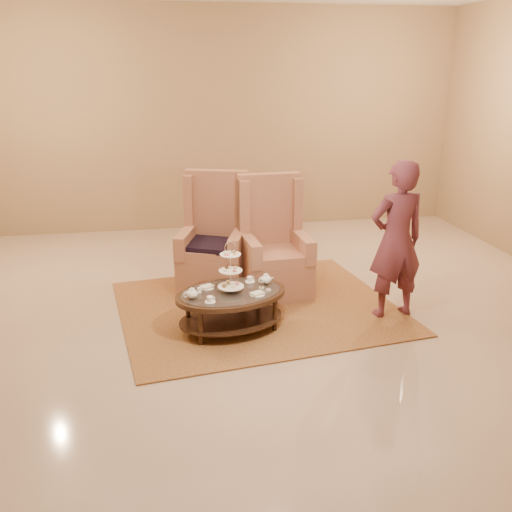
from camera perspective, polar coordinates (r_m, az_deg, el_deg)
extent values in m
plane|color=tan|center=(5.97, 0.18, -7.19)|extent=(8.00, 8.00, 0.00)
cube|color=beige|center=(5.97, 0.18, -7.19)|extent=(8.00, 8.00, 0.02)
cube|color=#967752|center=(9.37, -4.30, 13.35)|extent=(8.00, 0.04, 3.50)
cube|color=olive|center=(6.42, 0.18, -5.16)|extent=(3.30, 2.88, 0.02)
cylinder|color=black|center=(5.54, -5.53, -7.22)|extent=(0.06, 0.06, 0.38)
cylinder|color=black|center=(5.81, 1.90, -5.88)|extent=(0.06, 0.06, 0.38)
cylinder|color=black|center=(5.90, -6.82, -5.61)|extent=(0.06, 0.06, 0.38)
cylinder|color=black|center=(6.15, 0.22, -4.43)|extent=(0.06, 0.06, 0.38)
cylinder|color=silver|center=(5.66, -2.56, -1.37)|extent=(0.01, 0.01, 0.47)
torus|color=silver|center=(5.59, -2.60, 0.89)|extent=(0.12, 0.04, 0.12)
cylinder|color=white|center=(5.73, -2.54, -3.05)|extent=(0.32, 0.32, 0.01)
cylinder|color=white|center=(5.67, -2.56, -1.46)|extent=(0.28, 0.28, 0.01)
cylinder|color=white|center=(5.61, -2.59, 0.16)|extent=(0.25, 0.25, 0.01)
cylinder|color=#D16B72|center=(5.74, -1.87, -2.76)|extent=(0.05, 0.05, 0.03)
cylinder|color=tan|center=(5.78, -2.80, -2.63)|extent=(0.05, 0.05, 0.03)
cylinder|color=brown|center=(5.69, -3.22, -2.97)|extent=(0.05, 0.05, 0.03)
cylinder|color=beige|center=(5.66, -2.27, -3.11)|extent=(0.05, 0.05, 0.03)
ellipsoid|color=tan|center=(5.70, -2.06, -1.14)|extent=(0.05, 0.05, 0.03)
ellipsoid|color=brown|center=(5.71, -2.97, -1.12)|extent=(0.05, 0.05, 0.03)
ellipsoid|color=beige|center=(5.62, -3.08, -1.43)|extent=(0.05, 0.05, 0.03)
ellipsoid|color=#D16B72|center=(5.61, -2.15, -1.45)|extent=(0.05, 0.05, 0.03)
cube|color=brown|center=(5.65, -2.27, 0.44)|extent=(0.05, 0.04, 0.02)
cube|color=beige|center=(5.64, -3.07, 0.38)|extent=(0.05, 0.04, 0.02)
cube|color=#D16B72|center=(5.56, -2.92, 0.13)|extent=(0.05, 0.04, 0.02)
cube|color=tan|center=(5.58, -2.11, 0.19)|extent=(0.05, 0.04, 0.02)
ellipsoid|color=white|center=(5.58, -6.42, -3.78)|extent=(0.14, 0.14, 0.09)
cylinder|color=white|center=(5.57, -6.44, -3.33)|extent=(0.06, 0.06, 0.01)
sphere|color=white|center=(5.56, -6.44, -3.21)|extent=(0.02, 0.02, 0.02)
cone|color=white|center=(5.60, -5.74, -3.63)|extent=(0.07, 0.04, 0.05)
torus|color=white|center=(5.57, -6.97, -3.86)|extent=(0.06, 0.03, 0.06)
ellipsoid|color=white|center=(5.92, 1.02, -2.35)|extent=(0.14, 0.14, 0.09)
cylinder|color=white|center=(5.90, 1.02, -1.92)|extent=(0.06, 0.06, 0.01)
sphere|color=white|center=(5.90, 1.02, -1.81)|extent=(0.02, 0.02, 0.02)
cone|color=white|center=(5.94, 1.64, -2.20)|extent=(0.07, 0.04, 0.05)
torus|color=white|center=(5.90, 0.52, -2.43)|extent=(0.06, 0.03, 0.06)
cylinder|color=white|center=(5.51, -4.62, -4.58)|extent=(0.13, 0.13, 0.01)
cylinder|color=white|center=(5.50, -4.63, -4.30)|extent=(0.07, 0.07, 0.05)
torus|color=white|center=(5.51, -4.28, -4.25)|extent=(0.03, 0.02, 0.03)
cylinder|color=white|center=(5.99, -0.62, -2.58)|extent=(0.13, 0.13, 0.01)
cylinder|color=white|center=(5.98, -0.62, -2.32)|extent=(0.07, 0.07, 0.05)
torus|color=white|center=(5.99, -0.30, -2.27)|extent=(0.03, 0.02, 0.03)
cylinder|color=white|center=(5.85, -4.92, -3.18)|extent=(0.18, 0.18, 0.01)
cube|color=beige|center=(5.84, -4.93, -3.06)|extent=(0.16, 0.14, 0.02)
cylinder|color=white|center=(5.66, 0.12, -3.88)|extent=(0.18, 0.18, 0.01)
cube|color=beige|center=(5.65, 0.12, -3.75)|extent=(0.16, 0.14, 0.02)
cylinder|color=white|center=(5.72, -5.68, -3.43)|extent=(0.05, 0.05, 0.06)
cylinder|color=white|center=(5.76, 1.26, -3.41)|extent=(0.06, 0.06, 0.01)
cylinder|color=#D16B72|center=(5.76, 1.26, -3.33)|extent=(0.05, 0.05, 0.01)
cylinder|color=white|center=(5.82, 0.57, -3.19)|extent=(0.06, 0.06, 0.01)
cylinder|color=brown|center=(5.81, 0.57, -3.10)|extent=(0.05, 0.05, 0.01)
cylinder|color=white|center=(5.78, -6.45, -3.45)|extent=(0.06, 0.06, 0.01)
cylinder|color=beige|center=(5.78, -6.45, -3.36)|extent=(0.05, 0.05, 0.01)
cube|color=#A7694E|center=(6.92, -4.32, -1.48)|extent=(0.94, 0.94, 0.45)
cube|color=#A7694E|center=(6.78, -4.46, 0.59)|extent=(0.80, 0.80, 0.11)
cube|color=#A7694E|center=(7.07, -3.91, 2.98)|extent=(0.76, 0.37, 1.40)
cube|color=#A7694E|center=(7.02, -6.63, 5.50)|extent=(0.17, 0.26, 0.64)
cube|color=#A7694E|center=(6.90, -1.39, 5.39)|extent=(0.17, 0.26, 0.64)
cube|color=#A7694E|center=(6.83, -7.04, 1.37)|extent=(0.33, 0.68, 0.28)
cube|color=#A7694E|center=(6.70, -1.87, 1.18)|extent=(0.33, 0.68, 0.28)
cube|color=black|center=(6.73, -4.53, 1.11)|extent=(0.76, 0.74, 0.06)
cube|color=#A7694E|center=(6.74, 1.92, -2.02)|extent=(0.79, 0.79, 0.45)
cube|color=#A7694E|center=(6.60, 2.06, 0.09)|extent=(0.67, 0.67, 0.11)
cube|color=#A7694E|center=(6.87, 1.28, 2.55)|extent=(0.76, 0.19, 1.39)
cube|color=#A7694E|center=(6.68, -1.29, 4.92)|extent=(0.12, 0.24, 0.64)
cube|color=#A7694E|center=(6.84, 4.00, 5.21)|extent=(0.12, 0.24, 0.64)
cube|color=#A7694E|center=(6.50, -0.57, 0.60)|extent=(0.17, 0.68, 0.28)
cube|color=#A7694E|center=(6.65, 4.65, 0.98)|extent=(0.17, 0.68, 0.28)
imported|color=#5B2732|center=(6.13, 13.86, 1.51)|extent=(0.67, 0.48, 1.70)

